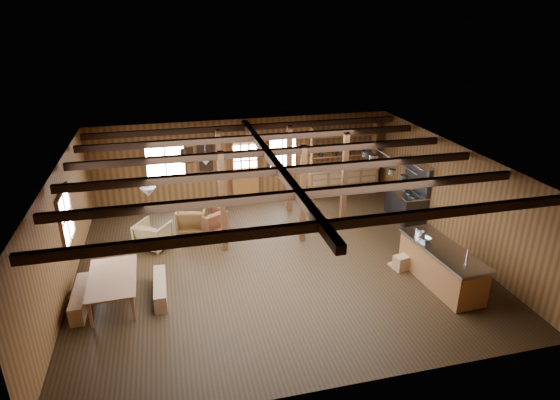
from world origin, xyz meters
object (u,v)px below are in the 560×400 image
(dining_table, at_px, (116,289))
(armchair_b, at_px, (192,219))
(kitchen_island, at_px, (441,265))
(commercial_range, at_px, (408,199))
(armchair_a, at_px, (210,221))
(armchair_c, at_px, (154,235))

(dining_table, xyz_separation_m, armchair_b, (1.92, 3.22, 0.06))
(kitchen_island, relative_size, armchair_b, 2.99)
(commercial_range, xyz_separation_m, dining_table, (-8.55, -2.63, -0.28))
(commercial_range, height_order, armchair_b, commercial_range)
(dining_table, bearing_deg, armchair_b, -32.41)
(commercial_range, xyz_separation_m, armchair_a, (-6.12, 0.40, -0.25))
(commercial_range, bearing_deg, armchair_b, 174.92)
(commercial_range, distance_m, armchair_a, 6.14)
(armchair_b, bearing_deg, armchair_a, 172.04)
(dining_table, distance_m, armchair_b, 3.75)
(dining_table, height_order, armchair_a, armchair_a)
(kitchen_island, relative_size, armchair_c, 3.05)
(armchair_b, bearing_deg, kitchen_island, 155.02)
(commercial_range, xyz_separation_m, armchair_b, (-6.63, 0.59, -0.21))
(armchair_a, bearing_deg, armchair_b, -51.17)
(armchair_a, relative_size, armchair_b, 0.91)
(armchair_b, height_order, armchair_c, armchair_b)
(kitchen_island, height_order, armchair_b, kitchen_island)
(armchair_b, bearing_deg, dining_table, 71.40)
(armchair_a, bearing_deg, kitchen_island, 110.42)
(kitchen_island, xyz_separation_m, commercial_range, (1.05, 3.65, 0.12))
(armchair_a, xyz_separation_m, armchair_c, (-1.61, -0.57, 0.03))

